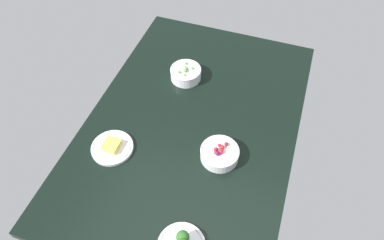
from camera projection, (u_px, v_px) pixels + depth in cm
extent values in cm
cube|color=black|center=(192.00, 126.00, 157.05)|extent=(137.45, 91.30, 4.00)
cylinder|color=silver|center=(220.00, 154.00, 142.43)|extent=(15.79, 15.79, 4.68)
torus|color=silver|center=(220.00, 151.00, 140.60)|extent=(15.96, 15.96, 0.80)
sphere|color=#B2232D|center=(222.00, 147.00, 140.60)|extent=(1.82, 1.82, 1.82)
sphere|color=#B2232D|center=(219.00, 145.00, 141.45)|extent=(1.43, 1.43, 1.43)
sphere|color=#B2232D|center=(221.00, 151.00, 139.25)|extent=(2.01, 2.01, 2.01)
sphere|color=maroon|center=(216.00, 149.00, 139.93)|extent=(1.82, 1.82, 1.82)
sphere|color=maroon|center=(226.00, 144.00, 141.68)|extent=(1.62, 1.62, 1.62)
sphere|color=#B2232D|center=(216.00, 153.00, 139.21)|extent=(1.45, 1.45, 1.45)
sphere|color=#59144C|center=(218.00, 153.00, 138.75)|extent=(1.83, 1.83, 1.83)
cylinder|color=silver|center=(186.00, 74.00, 171.07)|extent=(14.96, 14.96, 5.41)
torus|color=silver|center=(186.00, 70.00, 168.95)|extent=(15.16, 15.16, 0.80)
sphere|color=#599E38|center=(179.00, 72.00, 166.99)|extent=(1.38, 1.38, 1.38)
sphere|color=#599E38|center=(186.00, 67.00, 169.50)|extent=(1.01, 1.01, 1.01)
sphere|color=#599E38|center=(186.00, 67.00, 169.33)|extent=(1.03, 1.03, 1.03)
sphere|color=#599E38|center=(187.00, 69.00, 168.44)|extent=(1.37, 1.37, 1.37)
sphere|color=#599E38|center=(185.00, 70.00, 167.82)|extent=(1.54, 1.54, 1.54)
sphere|color=#599E38|center=(186.00, 63.00, 170.88)|extent=(1.25, 1.25, 1.25)
sphere|color=#599E38|center=(192.00, 68.00, 168.69)|extent=(1.24, 1.24, 1.24)
sphere|color=#599E38|center=(185.00, 75.00, 166.06)|extent=(1.02, 1.02, 1.02)
sphere|color=#599E38|center=(185.00, 71.00, 167.33)|extent=(1.56, 1.56, 1.56)
cylinder|color=silver|center=(112.00, 148.00, 146.29)|extent=(17.65, 17.65, 1.42)
torus|color=#B7B7BC|center=(112.00, 147.00, 145.73)|extent=(16.03, 16.03, 0.50)
cube|color=#F2D14C|center=(111.00, 145.00, 144.76)|extent=(6.92, 6.73, 2.49)
cylinder|color=#9EBC72|center=(183.00, 240.00, 120.55)|extent=(1.61, 1.61, 2.33)
sphere|color=#2D6023|center=(183.00, 237.00, 118.29)|extent=(4.60, 4.60, 4.60)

